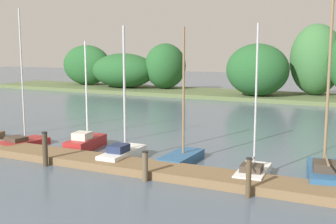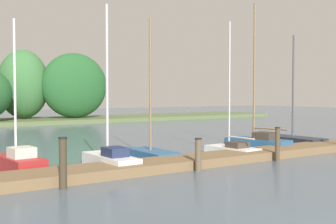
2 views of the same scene
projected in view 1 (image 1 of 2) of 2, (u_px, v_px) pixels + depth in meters
dock_pier at (108, 163)px, 19.66m from camera, size 26.80×1.80×0.35m
far_shore at (227, 71)px, 47.31m from camera, size 69.84×8.74×7.59m
sailboat_2 at (23, 140)px, 23.67m from camera, size 1.87×3.05×7.27m
sailboat_3 at (86, 141)px, 23.15m from camera, size 1.42×3.10×5.60m
sailboat_4 at (124, 152)px, 20.67m from camera, size 1.08×3.33×6.27m
sailboat_5 at (183, 154)px, 20.52m from camera, size 1.19×3.03×6.20m
sailboat_6 at (253, 171)px, 17.90m from camera, size 1.33×2.87×6.23m
sailboat_7 at (324, 170)px, 17.55m from camera, size 1.83×3.70×7.57m
mooring_piling_2 at (45, 149)px, 19.68m from camera, size 0.27×0.27×1.56m
mooring_piling_3 at (145, 166)px, 17.46m from camera, size 0.26×0.26×1.23m
mooring_piling_4 at (249, 178)px, 15.54m from camera, size 0.22×0.22×1.46m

